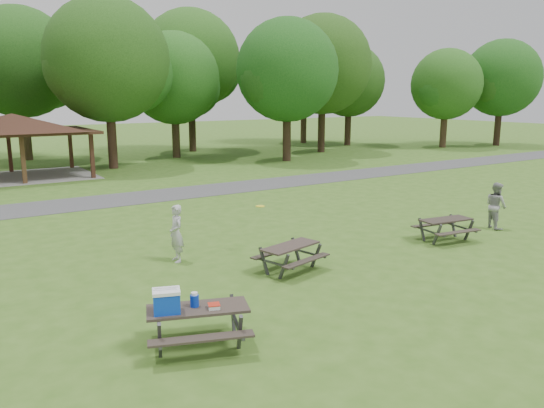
{
  "coord_description": "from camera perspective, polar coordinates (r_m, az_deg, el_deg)",
  "views": [
    {
      "loc": [
        -8.29,
        -10.3,
        4.83
      ],
      "look_at": [
        1.0,
        4.0,
        1.3
      ],
      "focal_mm": 35.0,
      "sensor_mm": 36.0,
      "label": 1
    }
  ],
  "objects": [
    {
      "name": "picnic_table_middle",
      "position": [
        14.75,
        1.99,
        -5.12
      ],
      "size": [
        2.05,
        1.8,
        0.77
      ],
      "color": "#312723",
      "rests_on": "ground"
    },
    {
      "name": "tree_row_g",
      "position": [
        39.35,
        1.73,
        13.87
      ],
      "size": [
        7.77,
        7.4,
        10.25
      ],
      "color": "black",
      "rests_on": "ground"
    },
    {
      "name": "tree_deep_c",
      "position": [
        46.63,
        -8.68,
        14.78
      ],
      "size": [
        8.82,
        8.4,
        11.9
      ],
      "color": "black",
      "rests_on": "ground"
    },
    {
      "name": "asphalt_path",
      "position": [
        26.12,
        -13.93,
        0.71
      ],
      "size": [
        120.0,
        3.2,
        0.02
      ],
      "primitive_type": "cube",
      "color": "#434345",
      "rests_on": "ground"
    },
    {
      "name": "tree_deep_b",
      "position": [
        43.84,
        -25.32,
        13.29
      ],
      "size": [
        8.4,
        8.0,
        11.13
      ],
      "color": "#332416",
      "rests_on": "ground"
    },
    {
      "name": "picnic_table_far",
      "position": [
        18.71,
        18.18,
        -2.07
      ],
      "size": [
        1.96,
        1.67,
        0.77
      ],
      "color": "#2A231E",
      "rests_on": "ground"
    },
    {
      "name": "tree_row_f",
      "position": [
        42.15,
        -10.41,
        12.88
      ],
      "size": [
        7.35,
        7.0,
        9.55
      ],
      "color": "black",
      "rests_on": "ground"
    },
    {
      "name": "ground",
      "position": [
        14.08,
        5.53,
        -8.43
      ],
      "size": [
        160.0,
        160.0,
        0.0
      ],
      "primitive_type": "plane",
      "color": "#39621C",
      "rests_on": "ground"
    },
    {
      "name": "tree_row_j",
      "position": [
        52.04,
        18.27,
        11.92
      ],
      "size": [
        6.72,
        6.4,
        8.96
      ],
      "color": "#332216",
      "rests_on": "ground"
    },
    {
      "name": "tree_row_h",
      "position": [
        45.77,
        5.55,
        14.39
      ],
      "size": [
        8.61,
        8.2,
        11.37
      ],
      "color": "black",
      "rests_on": "ground"
    },
    {
      "name": "frisbee_in_flight",
      "position": [
        16.21,
        -1.28,
        -0.24
      ],
      "size": [
        0.3,
        0.3,
        0.02
      ],
      "color": "yellow",
      "rests_on": "ground"
    },
    {
      "name": "tree_row_i",
      "position": [
        52.24,
        8.34,
        12.75
      ],
      "size": [
        7.14,
        6.8,
        9.52
      ],
      "color": "black",
      "rests_on": "ground"
    },
    {
      "name": "picnic_table_near",
      "position": [
        10.45,
        -9.01,
        -11.3
      ],
      "size": [
        2.35,
        2.11,
        1.35
      ],
      "color": "#302823",
      "rests_on": "ground"
    },
    {
      "name": "frisbee_catcher",
      "position": [
        20.99,
        22.95,
        -0.16
      ],
      "size": [
        0.87,
        0.99,
        1.71
      ],
      "primitive_type": "imported",
      "rotation": [
        0.0,
        0.0,
        1.26
      ],
      "color": "#979799",
      "rests_on": "ground"
    },
    {
      "name": "tree_deep_d",
      "position": [
        54.54,
        3.55,
        13.98
      ],
      "size": [
        8.4,
        8.0,
        11.27
      ],
      "color": "#2F2115",
      "rests_on": "ground"
    },
    {
      "name": "pavilion",
      "position": [
        34.61,
        -26.1,
        7.59
      ],
      "size": [
        8.6,
        7.01,
        3.76
      ],
      "color": "#321B12",
      "rests_on": "ground"
    },
    {
      "name": "tree_flank_right",
      "position": [
        55.99,
        23.49,
        12.1
      ],
      "size": [
        7.56,
        7.2,
        9.97
      ],
      "color": "black",
      "rests_on": "ground"
    },
    {
      "name": "tree_row_e",
      "position": [
        36.87,
        -17.15,
        14.22
      ],
      "size": [
        8.4,
        8.0,
        11.02
      ],
      "color": "#311E16",
      "rests_on": "ground"
    },
    {
      "name": "frisbee_thrower",
      "position": [
        15.75,
        -10.26,
        -3.14
      ],
      "size": [
        0.44,
        0.64,
        1.7
      ],
      "primitive_type": "imported",
      "rotation": [
        0.0,
        0.0,
        -1.63
      ],
      "color": "#B0B0B3",
      "rests_on": "ground"
    }
  ]
}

